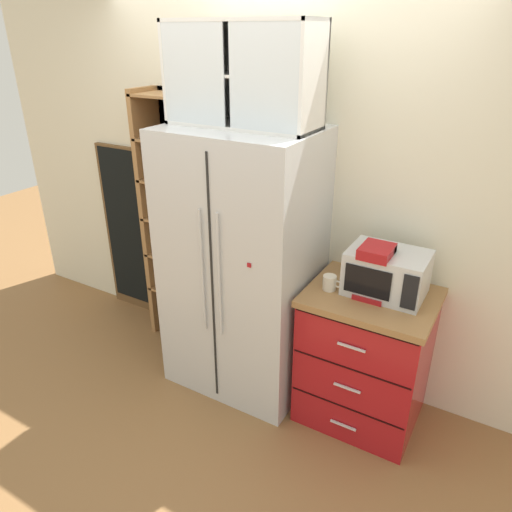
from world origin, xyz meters
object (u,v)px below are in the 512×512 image
bottle_clear (374,276)px  mug_red (372,289)px  microwave (387,273)px  bottle_amber (379,270)px  mug_cream (330,283)px  coffee_maker (376,270)px  chalkboard_menu (133,232)px  refrigerator (243,265)px

bottle_clear → mug_red: bearing=-81.5°
microwave → bottle_amber: 0.07m
mug_cream → bottle_clear: bearing=16.2°
mug_cream → mug_red: mug_cream is taller
microwave → coffee_maker: (-0.05, -0.04, 0.03)m
coffee_maker → bottle_clear: coffee_maker is taller
mug_red → bottle_amber: bearing=91.1°
mug_cream → chalkboard_menu: bearing=169.6°
mug_cream → bottle_clear: size_ratio=0.41×
microwave → mug_red: microwave is taller
bottle_clear → bottle_amber: bearing=90.0°
mug_cream → bottle_clear: bottle_clear is taller
microwave → chalkboard_menu: size_ratio=0.30×
coffee_maker → bottle_amber: size_ratio=1.19×
bottle_clear → chalkboard_menu: bearing=172.6°
mug_cream → microwave: bearing=23.2°
refrigerator → mug_red: 0.86m
refrigerator → coffee_maker: bearing=3.6°
coffee_maker → bottle_clear: 0.04m
mug_red → chalkboard_menu: size_ratio=0.08×
coffee_maker → mug_cream: bearing=-160.8°
microwave → mug_red: 0.12m
refrigerator → bottle_amber: 0.87m
bottle_clear → bottle_amber: size_ratio=1.07×
refrigerator → coffee_maker: refrigerator is taller
refrigerator → microwave: size_ratio=4.02×
bottle_amber → microwave: bearing=-37.6°
coffee_maker → chalkboard_menu: 2.18m
microwave → mug_cream: bearing=-156.8°
microwave → coffee_maker: size_ratio=1.42×
mug_cream → mug_red: 0.25m
mug_cream → bottle_amber: bearing=34.9°
bottle_amber → refrigerator: bearing=-170.9°
microwave → bottle_clear: size_ratio=1.59×
refrigerator → bottle_amber: refrigerator is taller
bottle_amber → chalkboard_menu: size_ratio=0.18×
mug_cream → mug_red: (0.24, 0.06, -0.00)m
coffee_maker → mug_red: 0.12m
mug_cream → bottle_clear: 0.26m
bottle_amber → mug_red: bearing=-88.9°
microwave → coffee_maker: bearing=-141.8°
mug_red → bottle_amber: (-0.00, 0.11, 0.07)m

